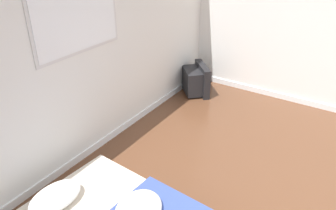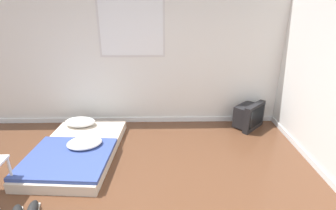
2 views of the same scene
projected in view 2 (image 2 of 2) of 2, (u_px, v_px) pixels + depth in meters
wall_back at (135, 54)px, 4.60m from camera, size 7.61×0.08×2.60m
mattress_bed at (77, 149)px, 3.94m from camera, size 1.25×1.88×0.29m
crt_tv at (249, 116)px, 4.76m from camera, size 0.62×0.61×0.48m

